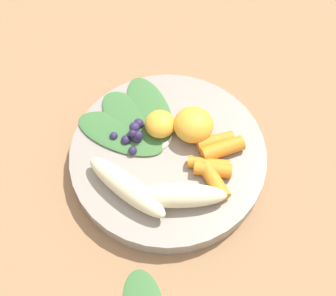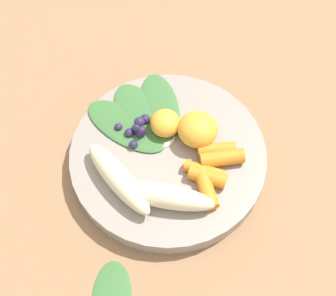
{
  "view_description": "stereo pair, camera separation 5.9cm",
  "coord_description": "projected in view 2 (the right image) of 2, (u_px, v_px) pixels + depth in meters",
  "views": [
    {
      "loc": [
        0.27,
        0.12,
        0.55
      ],
      "look_at": [
        0.0,
        0.0,
        0.04
      ],
      "focal_mm": 48.39,
      "sensor_mm": 36.0,
      "label": 1
    },
    {
      "loc": [
        0.25,
        0.17,
        0.55
      ],
      "look_at": [
        0.0,
        0.0,
        0.04
      ],
      "focal_mm": 48.39,
      "sensor_mm": 36.0,
      "label": 2
    }
  ],
  "objects": [
    {
      "name": "carrot_mid_left",
      "position": [
        207.0,
        177.0,
        0.57
      ],
      "size": [
        0.03,
        0.05,
        0.02
      ],
      "primitive_type": "cylinder",
      "rotation": [
        0.0,
        1.57,
        1.84
      ],
      "color": "orange",
      "rests_on": "bowl"
    },
    {
      "name": "kale_leaf_rear",
      "position": [
        126.0,
        126.0,
        0.62
      ],
      "size": [
        0.06,
        0.13,
        0.0
      ],
      "primitive_type": "ellipsoid",
      "rotation": [
        0.0,
        0.0,
        4.7
      ],
      "color": "#3D7038",
      "rests_on": "bowl"
    },
    {
      "name": "orange_segment_near",
      "position": [
        165.0,
        123.0,
        0.61
      ],
      "size": [
        0.04,
        0.04,
        0.03
      ],
      "primitive_type": "ellipsoid",
      "color": "#F4A833",
      "rests_on": "bowl"
    },
    {
      "name": "ground_plane",
      "position": [
        168.0,
        162.0,
        0.63
      ],
      "size": [
        2.4,
        2.4,
        0.0
      ],
      "primitive_type": "plane",
      "color": "#99704C"
    },
    {
      "name": "bowl",
      "position": [
        168.0,
        157.0,
        0.61
      ],
      "size": [
        0.26,
        0.26,
        0.03
      ],
      "primitive_type": "cylinder",
      "color": "gray",
      "rests_on": "ground_plane"
    },
    {
      "name": "carrot_front",
      "position": [
        206.0,
        188.0,
        0.56
      ],
      "size": [
        0.05,
        0.05,
        0.02
      ],
      "primitive_type": "cylinder",
      "rotation": [
        0.0,
        1.57,
        0.85
      ],
      "color": "orange",
      "rests_on": "bowl"
    },
    {
      "name": "kale_leaf_left",
      "position": [
        160.0,
        107.0,
        0.63
      ],
      "size": [
        0.12,
        0.12,
        0.0
      ],
      "primitive_type": "ellipsoid",
      "rotation": [
        0.0,
        0.0,
        3.92
      ],
      "color": "#3D7038",
      "rests_on": "bowl"
    },
    {
      "name": "kale_leaf_right",
      "position": [
        140.0,
        114.0,
        0.63
      ],
      "size": [
        0.1,
        0.13,
        0.0
      ],
      "primitive_type": "ellipsoid",
      "rotation": [
        0.0,
        0.0,
        4.24
      ],
      "color": "#3D7038",
      "rests_on": "bowl"
    },
    {
      "name": "banana_peeled_right",
      "position": [
        119.0,
        178.0,
        0.56
      ],
      "size": [
        0.06,
        0.13,
        0.03
      ],
      "primitive_type": "ellipsoid",
      "rotation": [
        0.0,
        0.0,
        1.28
      ],
      "color": "beige",
      "rests_on": "bowl"
    },
    {
      "name": "carrot_mid_right",
      "position": [
        206.0,
        169.0,
        0.58
      ],
      "size": [
        0.03,
        0.06,
        0.01
      ],
      "primitive_type": "cylinder",
      "rotation": [
        0.0,
        1.57,
        1.86
      ],
      "color": "orange",
      "rests_on": "bowl"
    },
    {
      "name": "carrot_small",
      "position": [
        217.0,
        150.0,
        0.59
      ],
      "size": [
        0.04,
        0.05,
        0.02
      ],
      "primitive_type": "cylinder",
      "rotation": [
        0.0,
        1.57,
        2.23
      ],
      "color": "orange",
      "rests_on": "bowl"
    },
    {
      "name": "banana_peeled_left",
      "position": [
        165.0,
        196.0,
        0.55
      ],
      "size": [
        0.08,
        0.13,
        0.03
      ],
      "primitive_type": "ellipsoid",
      "rotation": [
        0.0,
        0.0,
        1.98
      ],
      "color": "beige",
      "rests_on": "bowl"
    },
    {
      "name": "blueberry_pile",
      "position": [
        139.0,
        129.0,
        0.61
      ],
      "size": [
        0.05,
        0.06,
        0.03
      ],
      "color": "#2D234C",
      "rests_on": "bowl"
    },
    {
      "name": "coconut_shred_patch",
      "position": [
        161.0,
        136.0,
        0.61
      ],
      "size": [
        0.04,
        0.04,
        0.0
      ],
      "primitive_type": "cylinder",
      "color": "white",
      "rests_on": "bowl"
    },
    {
      "name": "carrot_rear",
      "position": [
        222.0,
        158.0,
        0.59
      ],
      "size": [
        0.05,
        0.06,
        0.02
      ],
      "primitive_type": "cylinder",
      "rotation": [
        0.0,
        1.57,
        2.32
      ],
      "color": "orange",
      "rests_on": "bowl"
    },
    {
      "name": "orange_segment_far",
      "position": [
        198.0,
        129.0,
        0.6
      ],
      "size": [
        0.05,
        0.05,
        0.04
      ],
      "primitive_type": "ellipsoid",
      "color": "#F4A833",
      "rests_on": "bowl"
    }
  ]
}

